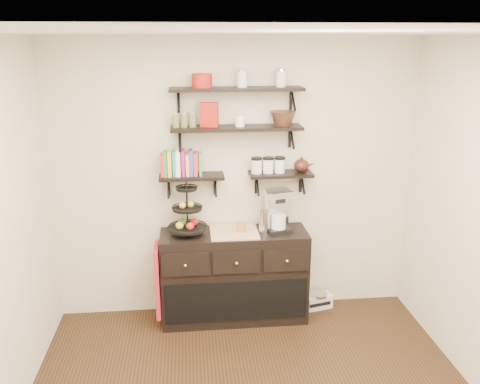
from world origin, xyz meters
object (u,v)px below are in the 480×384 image
coffee_maker (278,211)px  fruit_stand (188,216)px  radio (318,300)px  sideboard (234,276)px

coffee_maker → fruit_stand: bearing=165.4°
fruit_stand → coffee_maker: size_ratio=1.30×
radio → coffee_maker: bearing=174.6°
sideboard → coffee_maker: coffee_maker is taller
fruit_stand → radio: bearing=4.0°
fruit_stand → coffee_maker: fruit_stand is taller
sideboard → radio: size_ratio=4.74×
sideboard → radio: (0.88, 0.10, -0.37)m
sideboard → fruit_stand: bearing=179.5°
fruit_stand → coffee_maker: (0.85, 0.02, 0.01)m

